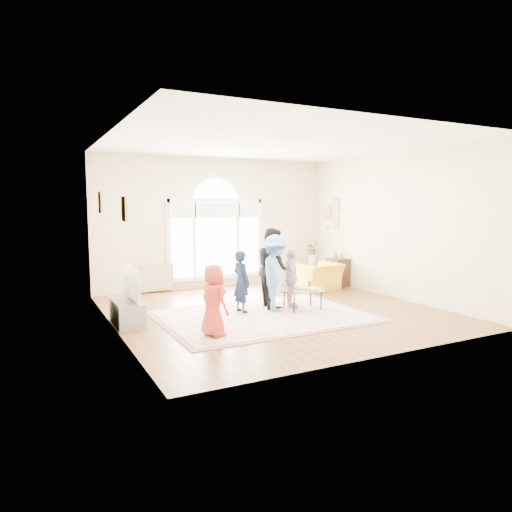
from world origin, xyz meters
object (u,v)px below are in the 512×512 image
area_rug (264,316)px  television (127,284)px  armchair (318,277)px  coffee_table (303,290)px  tv_console (127,312)px

area_rug → television: television is taller
armchair → area_rug: bearing=29.1°
television → armchair: 4.89m
coffee_table → armchair: bearing=46.6°
armchair → tv_console: bearing=6.6°
television → armchair: bearing=13.2°
area_rug → tv_console: 2.45m
television → coffee_table: size_ratio=1.00×
tv_console → armchair: (4.76, 1.11, 0.12)m
television → armchair: television is taller
area_rug → television: 2.53m
tv_console → coffee_table: (3.27, -0.50, 0.19)m
television → coffee_table: television is taller
tv_console → coffee_table: coffee_table is taller
tv_console → coffee_table: size_ratio=1.01×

